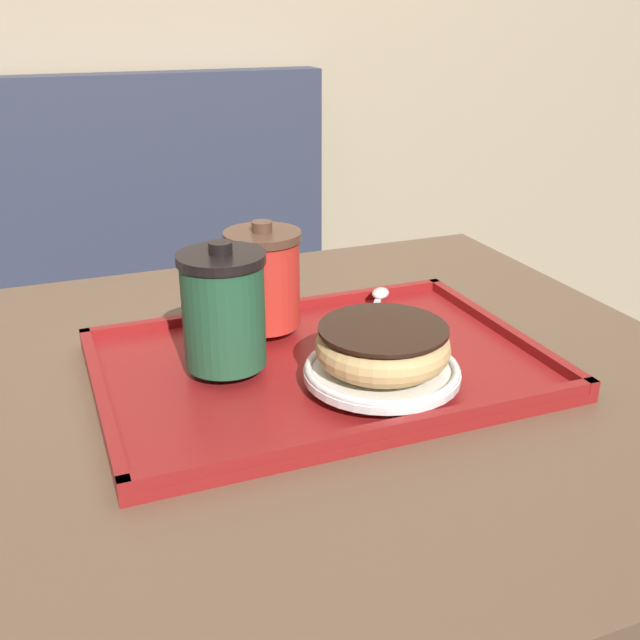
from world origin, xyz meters
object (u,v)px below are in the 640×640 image
object	(u,v)px
coffee_cup_rear	(264,278)
donut_chocolate_glazed	(387,345)
spoon	(378,299)
coffee_cup_front	(224,309)

from	to	relation	value
coffee_cup_rear	donut_chocolate_glazed	distance (m)	0.19
spoon	coffee_cup_rear	bearing A→B (deg)	129.42
coffee_cup_front	donut_chocolate_glazed	size ratio (longest dim) A/B	0.97
donut_chocolate_glazed	coffee_cup_front	bearing A→B (deg)	148.23
coffee_cup_front	spoon	bearing A→B (deg)	23.54
spoon	donut_chocolate_glazed	bearing A→B (deg)	-168.39
coffee_cup_front	spoon	distance (m)	0.26
coffee_cup_rear	donut_chocolate_glazed	world-z (taller)	coffee_cup_rear
coffee_cup_front	spoon	size ratio (longest dim) A/B	1.07
donut_chocolate_glazed	spoon	bearing A→B (deg)	66.56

